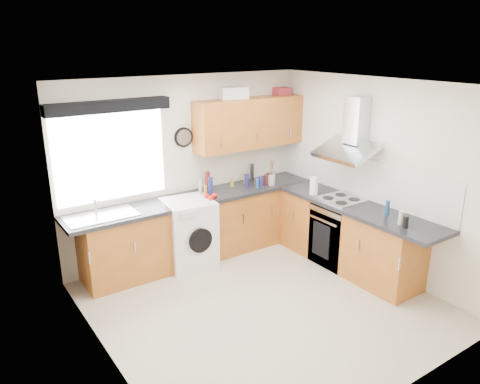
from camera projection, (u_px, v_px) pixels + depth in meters
ground_plane at (264, 304)px, 5.44m from camera, size 3.60×3.60×0.00m
ceiling at (268, 85)px, 4.66m from camera, size 3.60×3.60×0.02m
wall_back at (186, 167)px, 6.46m from camera, size 3.60×0.02×2.50m
wall_front at (406, 266)px, 3.64m from camera, size 3.60×0.02×2.50m
wall_left at (102, 242)px, 4.08m from camera, size 0.02×3.60×2.50m
wall_right at (376, 177)px, 6.02m from camera, size 0.02×3.60×2.50m
window at (111, 157)px, 5.79m from camera, size 1.40×0.02×1.10m
window_blind at (109, 106)px, 5.53m from camera, size 1.50×0.18×0.14m
splashback at (358, 177)px, 6.27m from camera, size 0.01×3.00×0.54m
base_cab_back at (192, 230)px, 6.43m from camera, size 3.00×0.58×0.86m
base_cab_corner at (282, 208)px, 7.29m from camera, size 0.60×0.60×0.86m
base_cab_right at (347, 236)px, 6.24m from camera, size 0.58×2.10×0.86m
worktop_back at (198, 198)px, 6.34m from camera, size 3.60×0.62×0.05m
worktop_right at (358, 208)px, 5.97m from camera, size 0.62×2.42×0.05m
sink at (101, 213)px, 5.60m from camera, size 0.84×0.46×0.10m
oven at (339, 233)px, 6.35m from camera, size 0.56×0.58×0.85m
hob_plate at (341, 199)px, 6.20m from camera, size 0.52×0.52×0.01m
extractor_hood at (351, 135)px, 5.99m from camera, size 0.52×0.78×0.66m
upper_cabinets at (250, 123)px, 6.67m from camera, size 1.70×0.35×0.70m
washing_machine at (189, 233)px, 6.28m from camera, size 0.69×0.67×0.92m
wall_clock at (184, 137)px, 6.28m from camera, size 0.27×0.04×0.27m
casserole at (232, 93)px, 6.48m from camera, size 0.43×0.35×0.16m
storage_box at (282, 91)px, 6.96m from camera, size 0.23×0.19×0.11m
utensil_pot at (271, 180)px, 6.81m from camera, size 0.14×0.14×0.15m
kitchen_roll at (314, 186)px, 6.37m from camera, size 0.12×0.12×0.25m
tomato_cluster at (211, 196)px, 6.21m from camera, size 0.19×0.19×0.08m
jar_0 at (252, 172)px, 7.01m from camera, size 0.05×0.05×0.26m
jar_1 at (247, 180)px, 6.74m from camera, size 0.07×0.07×0.18m
jar_2 at (261, 181)px, 6.72m from camera, size 0.07×0.07×0.16m
jar_3 at (211, 185)px, 6.43m from camera, size 0.06×0.06×0.23m
jar_4 at (206, 191)px, 6.29m from camera, size 0.04×0.04×0.17m
jar_5 at (257, 183)px, 6.68m from camera, size 0.04×0.04×0.13m
jar_6 at (245, 178)px, 6.88m from camera, size 0.06×0.06×0.17m
jar_7 at (266, 180)px, 6.80m from camera, size 0.07×0.07×0.16m
jar_8 at (208, 181)px, 6.58m from camera, size 0.07×0.07×0.26m
jar_9 at (232, 182)px, 6.74m from camera, size 0.05×0.05×0.12m
jar_10 at (200, 187)px, 6.35m from camera, size 0.04×0.04×0.22m
jar_11 at (268, 179)px, 6.85m from camera, size 0.06×0.06×0.16m
bottle_0 at (401, 218)px, 5.34m from camera, size 0.07×0.07×0.17m
bottle_1 at (387, 208)px, 5.62m from camera, size 0.05×0.05×0.18m
bottle_2 at (406, 222)px, 5.25m from camera, size 0.07×0.07×0.14m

